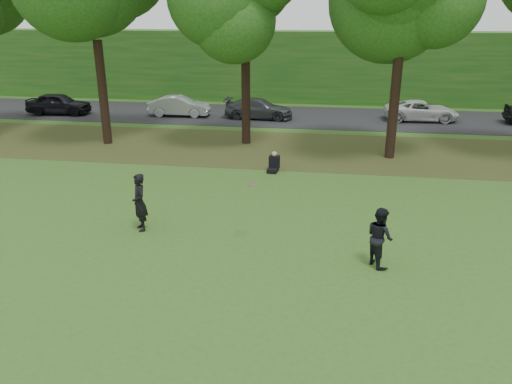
{
  "coord_description": "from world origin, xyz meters",
  "views": [
    {
      "loc": [
        1.25,
        -10.63,
        6.46
      ],
      "look_at": [
        -0.87,
        3.27,
        1.3
      ],
      "focal_mm": 35.0,
      "sensor_mm": 36.0,
      "label": 1
    }
  ],
  "objects_px": {
    "player_left": "(139,202)",
    "seated_person": "(274,164)",
    "frisbee": "(252,185)",
    "player_right": "(380,237)"
  },
  "relations": [
    {
      "from": "player_left",
      "to": "seated_person",
      "type": "relative_size",
      "value": 2.18
    },
    {
      "from": "frisbee",
      "to": "player_left",
      "type": "bearing_deg",
      "value": 174.03
    },
    {
      "from": "player_left",
      "to": "frisbee",
      "type": "relative_size",
      "value": 4.94
    },
    {
      "from": "player_right",
      "to": "seated_person",
      "type": "distance_m",
      "value": 8.68
    },
    {
      "from": "seated_person",
      "to": "frisbee",
      "type": "bearing_deg",
      "value": -82.07
    },
    {
      "from": "player_left",
      "to": "frisbee",
      "type": "bearing_deg",
      "value": 48.72
    },
    {
      "from": "player_left",
      "to": "player_right",
      "type": "relative_size",
      "value": 1.1
    },
    {
      "from": "player_right",
      "to": "seated_person",
      "type": "bearing_deg",
      "value": -2.28
    },
    {
      "from": "player_left",
      "to": "frisbee",
      "type": "distance_m",
      "value": 3.67
    },
    {
      "from": "player_left",
      "to": "seated_person",
      "type": "bearing_deg",
      "value": 117.65
    }
  ]
}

